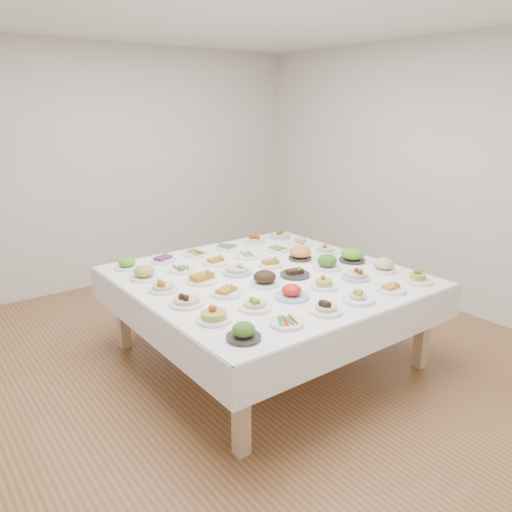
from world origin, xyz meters
TOP-DOWN VIEW (x-y plane):
  - room_envelope at (0.00, 0.00)m, footprint 5.02×5.02m
  - display_table at (0.23, -0.18)m, footprint 2.22×2.22m
  - dish_0 at (-0.63, -1.04)m, footprint 0.21×0.21m
  - dish_1 at (-0.28, -1.03)m, footprint 0.22×0.22m
  - dish_2 at (0.06, -1.05)m, footprint 0.22×0.22m
  - dish_3 at (0.39, -1.04)m, footprint 0.23×0.23m
  - dish_4 at (0.75, -1.05)m, footprint 0.22×0.22m
  - dish_5 at (1.09, -1.04)m, footprint 0.24×0.24m
  - dish_6 at (-0.63, -0.71)m, footprint 0.23×0.23m
  - dish_7 at (-0.29, -0.70)m, footprint 0.23×0.23m
  - dish_8 at (0.05, -0.70)m, footprint 0.25×0.25m
  - dish_9 at (0.39, -0.69)m, footprint 0.21×0.21m
  - dish_10 at (0.74, -0.69)m, footprint 0.23×0.23m
  - dish_11 at (1.08, -0.70)m, footprint 0.23×0.23m
  - dish_12 at (-0.63, -0.35)m, footprint 0.25×0.25m
  - dish_13 at (-0.29, -0.35)m, footprint 0.23×0.23m
  - dish_14 at (0.06, -0.36)m, footprint 0.24×0.24m
  - dish_15 at (0.39, -0.35)m, footprint 0.25×0.25m
  - dish_16 at (0.75, -0.36)m, footprint 0.25×0.25m
  - dish_17 at (1.08, -0.35)m, footprint 0.24×0.24m
  - dish_18 at (-0.63, -0.00)m, footprint 0.24×0.24m
  - dish_19 at (-0.30, -0.01)m, footprint 0.25×0.25m
  - dish_20 at (0.05, -0.00)m, footprint 0.25×0.25m
  - dish_21 at (0.40, -0.01)m, footprint 0.21×0.21m
  - dish_22 at (0.74, -0.02)m, footprint 0.21×0.21m
  - dish_23 at (1.08, -0.01)m, footprint 0.21×0.21m
  - dish_24 at (-0.64, 0.34)m, footprint 0.23×0.23m
  - dish_25 at (-0.29, 0.34)m, footprint 0.22×0.22m
  - dish_26 at (0.05, 0.34)m, footprint 0.23×0.23m
  - dish_27 at (0.40, 0.33)m, footprint 0.25×0.25m
  - dish_28 at (0.75, 0.33)m, footprint 0.22×0.22m
  - dish_29 at (1.08, 0.34)m, footprint 0.25×0.25m
  - dish_30 at (-0.64, 0.68)m, footprint 0.21×0.21m
  - dish_31 at (-0.30, 0.68)m, footprint 0.22×0.22m
  - dish_32 at (0.05, 0.68)m, footprint 0.24×0.24m
  - dish_33 at (0.39, 0.68)m, footprint 0.22×0.21m
  - dish_34 at (0.75, 0.67)m, footprint 0.23×0.23m
  - dish_35 at (1.09, 0.69)m, footprint 0.22×0.22m

SIDE VIEW (x-z plane):
  - display_table at x=0.23m, z-range 0.31..1.06m
  - dish_1 at x=-0.28m, z-range 0.74..0.79m
  - dish_25 at x=-0.29m, z-range 0.74..0.79m
  - dish_28 at x=0.75m, z-range 0.74..0.79m
  - dish_27 at x=0.40m, z-range 0.74..0.79m
  - dish_33 at x=0.39m, z-range 0.75..0.80m
  - dish_32 at x=0.05m, z-range 0.75..0.80m
  - dish_4 at x=0.75m, z-range 0.74..0.83m
  - dish_31 at x=-0.30m, z-range 0.74..0.83m
  - dish_15 at x=0.39m, z-range 0.74..0.83m
  - dish_21 at x=0.40m, z-range 0.74..0.83m
  - dish_13 at x=-0.29m, z-range 0.74..0.84m
  - dish_26 at x=0.05m, z-range 0.74..0.85m
  - dish_29 at x=1.08m, z-range 0.74..0.85m
  - dish_9 at x=0.39m, z-range 0.74..0.86m
  - dish_3 at x=0.39m, z-range 0.74..0.86m
  - dish_30 at x=-0.64m, z-range 0.74..0.86m
  - dish_19 at x=-0.30m, z-range 0.74..0.86m
  - dish_7 at x=-0.29m, z-range 0.74..0.86m
  - dish_0 at x=-0.63m, z-range 0.74..0.86m
  - dish_23 at x=1.08m, z-range 0.75..0.86m
  - dish_2 at x=0.06m, z-range 0.75..0.87m
  - dish_5 at x=1.09m, z-range 0.74..0.87m
  - dish_34 at x=0.75m, z-range 0.75..0.87m
  - dish_8 at x=0.05m, z-range 0.74..0.88m
  - dish_10 at x=0.74m, z-range 0.75..0.88m
  - dish_35 at x=1.09m, z-range 0.75..0.88m
  - dish_6 at x=-0.63m, z-range 0.75..0.88m
  - dish_14 at x=0.06m, z-range 0.75..0.88m
  - dish_20 at x=0.05m, z-range 0.75..0.88m
  - dish_18 at x=-0.63m, z-range 0.75..0.88m
  - dish_11 at x=1.08m, z-range 0.75..0.89m
  - dish_16 at x=0.75m, z-range 0.75..0.89m
  - dish_22 at x=0.74m, z-range 0.75..0.89m
  - dish_24 at x=-0.64m, z-range 0.75..0.89m
  - dish_12 at x=-0.63m, z-range 0.75..0.89m
  - dish_17 at x=1.08m, z-range 0.75..0.90m
  - room_envelope at x=0.00m, z-range 0.43..3.24m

